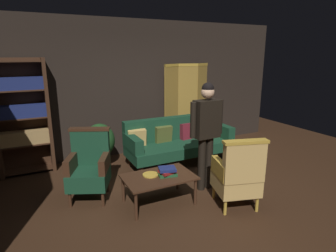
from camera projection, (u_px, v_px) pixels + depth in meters
ground_plane at (192, 199)px, 4.23m from camera, size 10.00×10.00×0.00m
back_wall at (133, 88)px, 6.00m from camera, size 7.20×0.10×2.80m
folding_screen at (187, 104)px, 6.50m from camera, size 1.30×0.32×1.90m
bookshelf at (22, 115)px, 4.93m from camera, size 0.90×0.32×2.05m
velvet_couch at (178, 140)px, 5.61m from camera, size 2.12×0.78×0.88m
coffee_table at (159, 179)px, 4.04m from camera, size 1.00×0.64×0.42m
armchair_gilt_accent at (238, 175)px, 3.91m from camera, size 0.72×0.71×1.04m
armchair_wing_left at (89, 166)px, 4.20m from camera, size 0.76×0.76×1.04m
standing_figure at (206, 127)px, 4.33m from camera, size 0.59×0.24×1.70m
potted_plant at (100, 143)px, 5.31m from camera, size 0.56×0.56×0.85m
book_green_cloth at (167, 174)px, 4.05m from camera, size 0.29×0.23×0.04m
book_red_leather at (167, 172)px, 4.04m from camera, size 0.24×0.21×0.04m
book_navy_cloth at (167, 169)px, 4.03m from camera, size 0.28×0.25×0.04m
brass_tray at (151, 175)px, 4.06m from camera, size 0.23×0.23×0.02m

